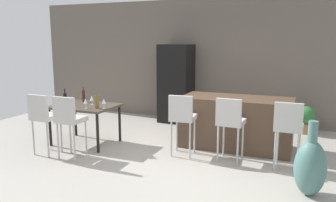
{
  "coord_description": "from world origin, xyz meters",
  "views": [
    {
      "loc": [
        1.89,
        -5.14,
        1.94
      ],
      "look_at": [
        -0.41,
        0.43,
        0.85
      ],
      "focal_mm": 36.22,
      "sensor_mm": 36.0,
      "label": 1
    }
  ],
  "objects_px": {
    "bar_chair_middle": "(230,120)",
    "wine_glass_middle": "(104,101)",
    "wine_glass_right": "(92,98)",
    "refrigerator": "(176,83)",
    "bar_chair_right": "(288,125)",
    "wine_bottle_near": "(84,96)",
    "dining_chair_near": "(43,115)",
    "potted_plant": "(306,118)",
    "wine_bottle_corner": "(65,98)",
    "dining_chair_far": "(69,117)",
    "bar_chair_left": "(182,115)",
    "floor_vase": "(310,167)",
    "dining_table": "(85,109)",
    "wine_bottle_far": "(97,102)",
    "wine_glass_left": "(85,101)",
    "kitchen_island": "(236,123)"
  },
  "relations": [
    {
      "from": "wine_bottle_near",
      "to": "dining_chair_near",
      "type": "bearing_deg",
      "value": -92.07
    },
    {
      "from": "bar_chair_right",
      "to": "floor_vase",
      "type": "height_order",
      "value": "bar_chair_right"
    },
    {
      "from": "bar_chair_right",
      "to": "wine_bottle_near",
      "type": "height_order",
      "value": "bar_chair_right"
    },
    {
      "from": "potted_plant",
      "to": "wine_bottle_corner",
      "type": "bearing_deg",
      "value": -150.82
    },
    {
      "from": "bar_chair_middle",
      "to": "wine_glass_right",
      "type": "xyz_separation_m",
      "value": [
        -2.62,
        0.04,
        0.17
      ]
    },
    {
      "from": "dining_table",
      "to": "wine_glass_middle",
      "type": "height_order",
      "value": "wine_glass_middle"
    },
    {
      "from": "refrigerator",
      "to": "floor_vase",
      "type": "relative_size",
      "value": 1.91
    },
    {
      "from": "dining_table",
      "to": "wine_glass_right",
      "type": "bearing_deg",
      "value": 38.51
    },
    {
      "from": "refrigerator",
      "to": "wine_bottle_near",
      "type": "bearing_deg",
      "value": -119.15
    },
    {
      "from": "bar_chair_middle",
      "to": "refrigerator",
      "type": "distance_m",
      "value": 2.93
    },
    {
      "from": "wine_bottle_corner",
      "to": "potted_plant",
      "type": "height_order",
      "value": "wine_bottle_corner"
    },
    {
      "from": "bar_chair_left",
      "to": "refrigerator",
      "type": "xyz_separation_m",
      "value": [
        -1.0,
        2.3,
        0.22
      ]
    },
    {
      "from": "bar_chair_right",
      "to": "dining_chair_near",
      "type": "xyz_separation_m",
      "value": [
        -3.86,
        -0.84,
        0.0
      ]
    },
    {
      "from": "wine_glass_right",
      "to": "refrigerator",
      "type": "xyz_separation_m",
      "value": [
        0.82,
        2.26,
        0.06
      ]
    },
    {
      "from": "wine_glass_middle",
      "to": "kitchen_island",
      "type": "bearing_deg",
      "value": 24.15
    },
    {
      "from": "bar_chair_middle",
      "to": "dining_chair_near",
      "type": "relative_size",
      "value": 1.0
    },
    {
      "from": "bar_chair_middle",
      "to": "wine_glass_right",
      "type": "height_order",
      "value": "bar_chair_middle"
    },
    {
      "from": "wine_glass_left",
      "to": "wine_glass_right",
      "type": "relative_size",
      "value": 1.0
    },
    {
      "from": "dining_chair_near",
      "to": "bar_chair_right",
      "type": "bearing_deg",
      "value": 12.22
    },
    {
      "from": "bar_chair_left",
      "to": "wine_glass_right",
      "type": "relative_size",
      "value": 6.03
    },
    {
      "from": "wine_bottle_far",
      "to": "refrigerator",
      "type": "distance_m",
      "value": 2.57
    },
    {
      "from": "bar_chair_middle",
      "to": "wine_glass_middle",
      "type": "relative_size",
      "value": 6.03
    },
    {
      "from": "dining_chair_far",
      "to": "floor_vase",
      "type": "distance_m",
      "value": 3.67
    },
    {
      "from": "refrigerator",
      "to": "bar_chair_right",
      "type": "bearing_deg",
      "value": -40.74
    },
    {
      "from": "bar_chair_middle",
      "to": "wine_glass_middle",
      "type": "bearing_deg",
      "value": -176.11
    },
    {
      "from": "dining_chair_far",
      "to": "refrigerator",
      "type": "xyz_separation_m",
      "value": [
        0.66,
        3.14,
        0.22
      ]
    },
    {
      "from": "bar_chair_middle",
      "to": "potted_plant",
      "type": "xyz_separation_m",
      "value": [
        1.11,
        2.29,
        -0.36
      ]
    },
    {
      "from": "wine_bottle_corner",
      "to": "wine_glass_right",
      "type": "xyz_separation_m",
      "value": [
        0.52,
        0.12,
        0.02
      ]
    },
    {
      "from": "dining_chair_near",
      "to": "wine_glass_right",
      "type": "height_order",
      "value": "dining_chair_near"
    },
    {
      "from": "wine_bottle_near",
      "to": "potted_plant",
      "type": "bearing_deg",
      "value": 26.81
    },
    {
      "from": "bar_chair_left",
      "to": "floor_vase",
      "type": "height_order",
      "value": "bar_chair_left"
    },
    {
      "from": "wine_glass_middle",
      "to": "refrigerator",
      "type": "xyz_separation_m",
      "value": [
        0.43,
        2.45,
        0.06
      ]
    },
    {
      "from": "dining_table",
      "to": "potted_plant",
      "type": "distance_m",
      "value": 4.51
    },
    {
      "from": "kitchen_island",
      "to": "wine_glass_right",
      "type": "distance_m",
      "value": 2.71
    },
    {
      "from": "kitchen_island",
      "to": "wine_bottle_far",
      "type": "xyz_separation_m",
      "value": [
        -2.28,
        -1.03,
        0.4
      ]
    },
    {
      "from": "dining_chair_near",
      "to": "wine_glass_middle",
      "type": "xyz_separation_m",
      "value": [
        0.76,
        0.68,
        0.17
      ]
    },
    {
      "from": "dining_chair_near",
      "to": "floor_vase",
      "type": "bearing_deg",
      "value": 0.68
    },
    {
      "from": "wine_bottle_far",
      "to": "floor_vase",
      "type": "height_order",
      "value": "wine_bottle_far"
    },
    {
      "from": "wine_glass_right",
      "to": "floor_vase",
      "type": "relative_size",
      "value": 0.18
    },
    {
      "from": "wine_glass_left",
      "to": "dining_chair_near",
      "type": "bearing_deg",
      "value": -129.51
    },
    {
      "from": "bar_chair_right",
      "to": "wine_glass_right",
      "type": "relative_size",
      "value": 6.03
    },
    {
      "from": "floor_vase",
      "to": "bar_chair_right",
      "type": "bearing_deg",
      "value": 112.12
    },
    {
      "from": "wine_glass_right",
      "to": "potted_plant",
      "type": "distance_m",
      "value": 4.39
    },
    {
      "from": "bar_chair_left",
      "to": "bar_chair_right",
      "type": "xyz_separation_m",
      "value": [
        1.67,
        -0.0,
        0.0
      ]
    },
    {
      "from": "kitchen_island",
      "to": "floor_vase",
      "type": "height_order",
      "value": "floor_vase"
    },
    {
      "from": "bar_chair_middle",
      "to": "wine_glass_right",
      "type": "bearing_deg",
      "value": 179.11
    },
    {
      "from": "bar_chair_left",
      "to": "dining_chair_near",
      "type": "distance_m",
      "value": 2.34
    },
    {
      "from": "wine_bottle_corner",
      "to": "dining_chair_far",
      "type": "bearing_deg",
      "value": -48.14
    },
    {
      "from": "dining_chair_near",
      "to": "wine_bottle_far",
      "type": "relative_size",
      "value": 3.63
    },
    {
      "from": "wine_glass_left",
      "to": "wine_glass_right",
      "type": "distance_m",
      "value": 0.33
    }
  ]
}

